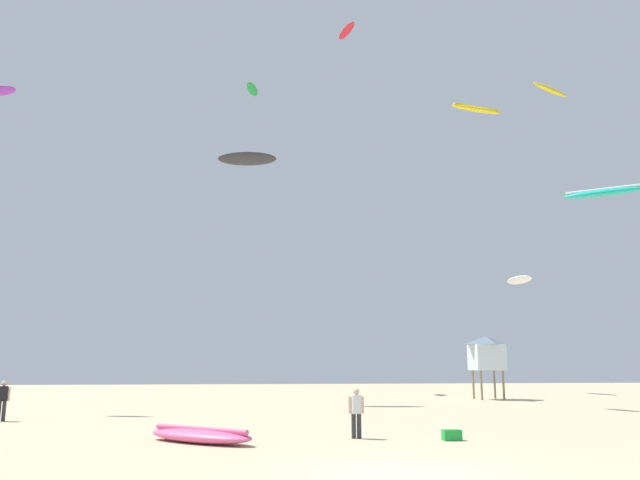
{
  "coord_description": "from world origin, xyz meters",
  "views": [
    {
      "loc": [
        -3.29,
        -13.64,
        2.32
      ],
      "look_at": [
        0.0,
        16.23,
        8.41
      ],
      "focal_mm": 34.38,
      "sensor_mm": 36.0,
      "label": 1
    }
  ],
  "objects_px": {
    "kite_grounded_near": "(200,435)",
    "kite_aloft_0": "(347,31)",
    "person_foreground": "(356,409)",
    "kite_aloft_7": "(550,90)",
    "cooler_box": "(452,435)",
    "kite_aloft_2": "(519,280)",
    "person_midground": "(3,397)",
    "kite_aloft_1": "(252,89)",
    "kite_aloft_4": "(247,159)",
    "lifeguard_tower": "(486,353)",
    "kite_aloft_5": "(476,109)",
    "kite_aloft_6": "(603,193)"
  },
  "relations": [
    {
      "from": "kite_aloft_1",
      "to": "person_midground",
      "type": "bearing_deg",
      "value": -109.94
    },
    {
      "from": "kite_aloft_0",
      "to": "kite_aloft_4",
      "type": "bearing_deg",
      "value": 167.07
    },
    {
      "from": "person_foreground",
      "to": "kite_aloft_5",
      "type": "xyz_separation_m",
      "value": [
        9.71,
        13.12,
        16.37
      ]
    },
    {
      "from": "person_foreground",
      "to": "cooler_box",
      "type": "xyz_separation_m",
      "value": [
        2.84,
        -0.82,
        -0.74
      ]
    },
    {
      "from": "kite_aloft_7",
      "to": "kite_aloft_2",
      "type": "bearing_deg",
      "value": 75.06
    },
    {
      "from": "person_foreground",
      "to": "kite_aloft_7",
      "type": "relative_size",
      "value": 0.46
    },
    {
      "from": "cooler_box",
      "to": "kite_aloft_7",
      "type": "bearing_deg",
      "value": 50.73
    },
    {
      "from": "person_foreground",
      "to": "lifeguard_tower",
      "type": "xyz_separation_m",
      "value": [
        12.41,
        20.5,
        2.15
      ]
    },
    {
      "from": "person_midground",
      "to": "kite_aloft_5",
      "type": "bearing_deg",
      "value": -96.95
    },
    {
      "from": "person_foreground",
      "to": "kite_grounded_near",
      "type": "distance_m",
      "value": 4.92
    },
    {
      "from": "kite_aloft_1",
      "to": "kite_aloft_7",
      "type": "distance_m",
      "value": 29.06
    },
    {
      "from": "kite_aloft_6",
      "to": "lifeguard_tower",
      "type": "bearing_deg",
      "value": 103.81
    },
    {
      "from": "kite_aloft_1",
      "to": "kite_aloft_4",
      "type": "distance_m",
      "value": 19.76
    },
    {
      "from": "lifeguard_tower",
      "to": "kite_aloft_2",
      "type": "bearing_deg",
      "value": 52.78
    },
    {
      "from": "lifeguard_tower",
      "to": "kite_aloft_4",
      "type": "distance_m",
      "value": 20.68
    },
    {
      "from": "kite_aloft_2",
      "to": "kite_aloft_5",
      "type": "height_order",
      "value": "kite_aloft_5"
    },
    {
      "from": "person_foreground",
      "to": "kite_grounded_near",
      "type": "bearing_deg",
      "value": 96.0
    },
    {
      "from": "kite_grounded_near",
      "to": "kite_aloft_4",
      "type": "relative_size",
      "value": 0.94
    },
    {
      "from": "person_midground",
      "to": "cooler_box",
      "type": "xyz_separation_m",
      "value": [
        16.44,
        -8.3,
        -0.79
      ]
    },
    {
      "from": "kite_aloft_6",
      "to": "kite_aloft_7",
      "type": "xyz_separation_m",
      "value": [
        -0.18,
        4.28,
        7.89
      ]
    },
    {
      "from": "kite_aloft_2",
      "to": "kite_aloft_0",
      "type": "bearing_deg",
      "value": -144.32
    },
    {
      "from": "kite_aloft_4",
      "to": "kite_aloft_7",
      "type": "xyz_separation_m",
      "value": [
        18.84,
        -4.92,
        3.55
      ]
    },
    {
      "from": "kite_aloft_1",
      "to": "kite_aloft_4",
      "type": "relative_size",
      "value": 0.77
    },
    {
      "from": "person_midground",
      "to": "kite_aloft_1",
      "type": "xyz_separation_m",
      "value": [
        9.75,
        26.89,
        26.89
      ]
    },
    {
      "from": "kite_grounded_near",
      "to": "kite_aloft_0",
      "type": "bearing_deg",
      "value": 67.55
    },
    {
      "from": "kite_aloft_4",
      "to": "kite_aloft_5",
      "type": "height_order",
      "value": "kite_aloft_5"
    },
    {
      "from": "person_midground",
      "to": "person_foreground",
      "type": "bearing_deg",
      "value": -139.37
    },
    {
      "from": "kite_aloft_6",
      "to": "person_midground",
      "type": "bearing_deg",
      "value": -175.67
    },
    {
      "from": "kite_grounded_near",
      "to": "cooler_box",
      "type": "distance_m",
      "value": 7.69
    },
    {
      "from": "kite_aloft_2",
      "to": "kite_aloft_7",
      "type": "height_order",
      "value": "kite_aloft_7"
    },
    {
      "from": "lifeguard_tower",
      "to": "person_foreground",
      "type": "bearing_deg",
      "value": -121.17
    },
    {
      "from": "kite_aloft_4",
      "to": "kite_aloft_5",
      "type": "bearing_deg",
      "value": -22.76
    },
    {
      "from": "kite_aloft_0",
      "to": "kite_aloft_5",
      "type": "bearing_deg",
      "value": -30.64
    },
    {
      "from": "person_foreground",
      "to": "kite_aloft_0",
      "type": "bearing_deg",
      "value": -9.08
    },
    {
      "from": "kite_aloft_1",
      "to": "kite_aloft_2",
      "type": "height_order",
      "value": "kite_aloft_1"
    },
    {
      "from": "kite_grounded_near",
      "to": "kite_aloft_0",
      "type": "distance_m",
      "value": 31.02
    },
    {
      "from": "kite_aloft_0",
      "to": "kite_aloft_4",
      "type": "distance_m",
      "value": 11.05
    },
    {
      "from": "person_midground",
      "to": "kite_aloft_7",
      "type": "height_order",
      "value": "kite_aloft_7"
    },
    {
      "from": "person_foreground",
      "to": "kite_grounded_near",
      "type": "height_order",
      "value": "person_foreground"
    },
    {
      "from": "kite_grounded_near",
      "to": "kite_aloft_1",
      "type": "distance_m",
      "value": 44.55
    },
    {
      "from": "person_foreground",
      "to": "person_midground",
      "type": "relative_size",
      "value": 0.95
    },
    {
      "from": "kite_grounded_near",
      "to": "kite_aloft_7",
      "type": "height_order",
      "value": "kite_aloft_7"
    },
    {
      "from": "kite_aloft_1",
      "to": "kite_aloft_0",
      "type": "bearing_deg",
      "value": -69.36
    },
    {
      "from": "cooler_box",
      "to": "kite_aloft_2",
      "type": "relative_size",
      "value": 0.14
    },
    {
      "from": "person_foreground",
      "to": "kite_aloft_0",
      "type": "distance_m",
      "value": 29.35
    },
    {
      "from": "person_midground",
      "to": "kite_aloft_7",
      "type": "distance_m",
      "value": 34.43
    },
    {
      "from": "lifeguard_tower",
      "to": "kite_aloft_4",
      "type": "bearing_deg",
      "value": -174.22
    },
    {
      "from": "person_midground",
      "to": "kite_aloft_1",
      "type": "distance_m",
      "value": 39.26
    },
    {
      "from": "person_foreground",
      "to": "kite_aloft_7",
      "type": "distance_m",
      "value": 27.38
    },
    {
      "from": "person_midground",
      "to": "kite_aloft_4",
      "type": "height_order",
      "value": "kite_aloft_4"
    }
  ]
}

